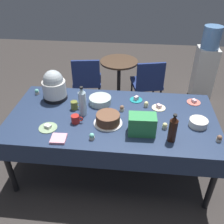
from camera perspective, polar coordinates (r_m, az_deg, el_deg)
The scene contains 26 objects.
ground at distance 3.13m, azimuth 0.00°, elevation -12.17°, with size 9.00×9.00×0.00m, color #383330.
potluck_table at distance 2.67m, azimuth 0.00°, elevation -1.98°, with size 2.20×1.10×0.75m.
frosted_layer_cake at distance 2.50m, azimuth -0.93°, elevation -1.66°, with size 0.29×0.29×0.11m.
slow_cooker at distance 2.93m, azimuth -13.18°, elevation 5.84°, with size 0.28×0.28×0.36m.
glass_salad_bowl at distance 2.83m, azimuth -2.73°, elevation 2.70°, with size 0.25×0.25×0.08m, color #B2C6BC.
ceramic_snack_bowl at distance 2.62m, azimuth 19.21°, elevation -2.33°, with size 0.18×0.18×0.07m, color silver.
dessert_plate_coral at distance 3.00m, azimuth 18.26°, elevation 2.22°, with size 0.15×0.15×0.04m.
dessert_plate_cream at distance 2.80m, azimuth 10.67°, elevation 1.07°, with size 0.15×0.15×0.05m.
dessert_plate_sage at distance 2.54m, azimuth -14.50°, elevation -3.44°, with size 0.18×0.18×0.04m.
dessert_plate_teal at distance 2.91m, azimuth 5.56°, elevation 2.93°, with size 0.15×0.15×0.05m.
cupcake_mint at distance 2.50m, azimuth 12.03°, elevation -3.15°, with size 0.05×0.05×0.07m.
cupcake_vanilla at distance 2.50m, azimuth 23.40°, elevation -5.60°, with size 0.05×0.05×0.07m.
cupcake_lemon at distance 2.79m, azimuth 7.85°, elevation 1.77°, with size 0.05×0.05×0.07m.
cupcake_berry at distance 2.70m, azimuth 2.29°, elevation 0.87°, with size 0.05×0.05×0.07m.
cupcake_cocoa at distance 2.33m, azimuth -4.65°, elevation -5.63°, with size 0.05×0.05×0.07m.
cupcake_rose at distance 3.14m, azimuth -16.86°, elevation 4.47°, with size 0.05×0.05×0.07m.
soda_bottle_water at distance 2.60m, azimuth -6.80°, elevation 2.35°, with size 0.08×0.08×0.33m.
soda_bottle_cola at distance 2.31m, azimuth 13.81°, elevation -3.73°, with size 0.08×0.08×0.29m.
coffee_mug_olive at distance 2.75m, azimuth -8.59°, elevation 1.55°, with size 0.12×0.08×0.09m.
coffee_mug_red at distance 2.54m, azimuth -8.36°, elevation -1.62°, with size 0.12×0.08×0.08m.
soda_carton at distance 2.37m, azimuth 6.91°, elevation -2.85°, with size 0.26×0.16×0.20m, color #338C4C.
paper_napkin_stack at distance 2.38m, azimuth -12.16°, elevation -6.01°, with size 0.14×0.14×0.02m, color pink.
maroon_chair_left at distance 3.98m, azimuth -5.79°, elevation 7.61°, with size 0.50×0.50×0.85m.
maroon_chair_right at distance 3.91m, azimuth 8.21°, elevation 6.92°, with size 0.53×0.53×0.85m.
round_cafe_table at distance 4.11m, azimuth 1.59°, elevation 8.81°, with size 0.60×0.60×0.72m.
water_cooler at distance 4.41m, azimuth 20.58°, elevation 9.77°, with size 0.32×0.32×1.24m.
Camera 1 is at (0.22, -2.14, 2.27)m, focal length 39.83 mm.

